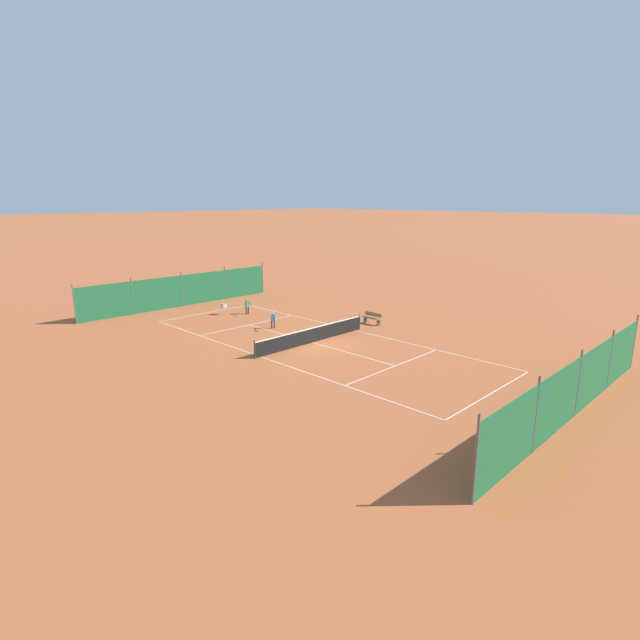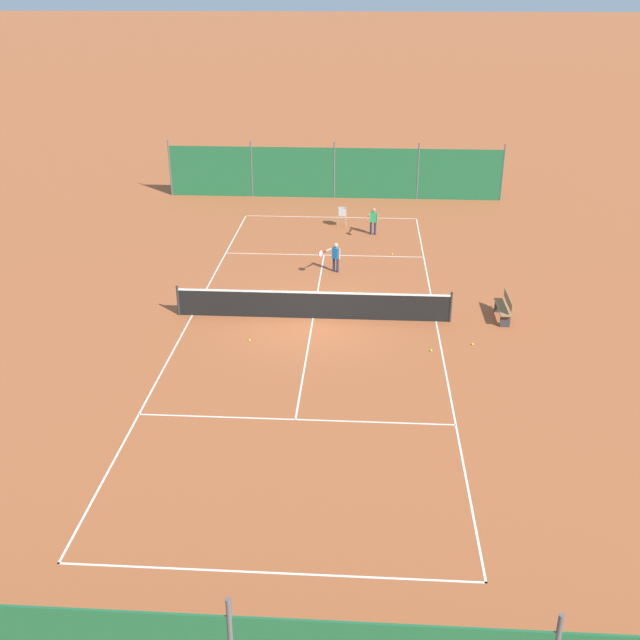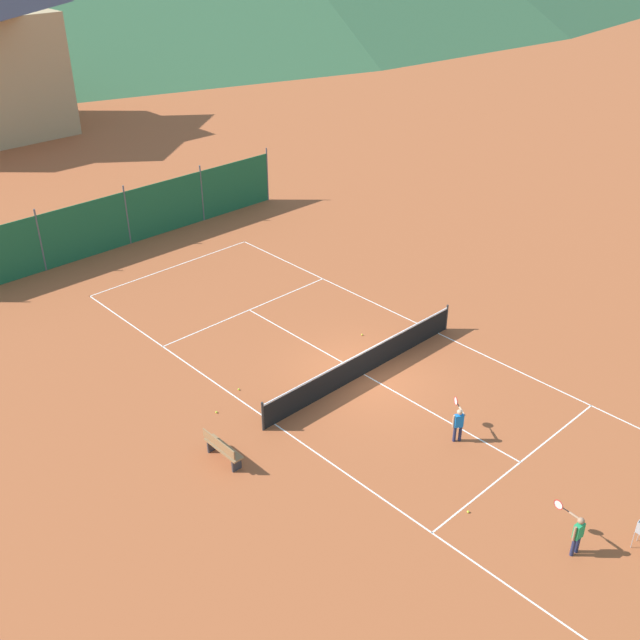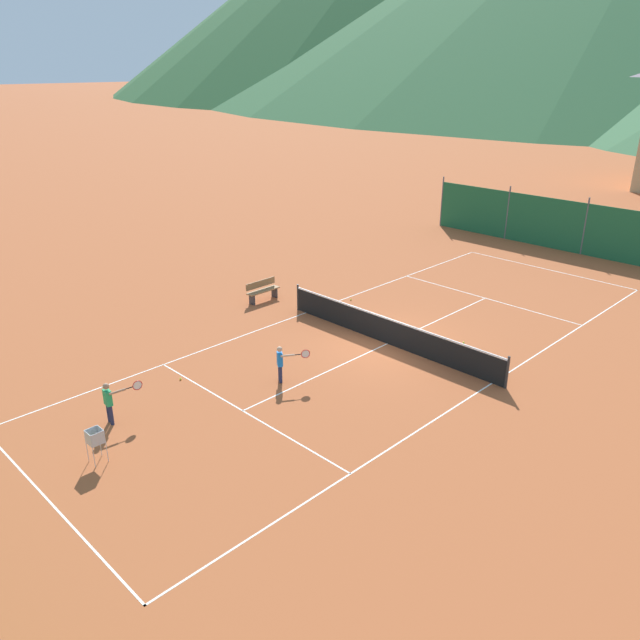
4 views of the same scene
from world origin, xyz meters
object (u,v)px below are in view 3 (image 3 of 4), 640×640
at_px(player_far_baseline, 458,422).
at_px(tennis_ball_alley_left, 216,412).
at_px(player_far_service, 577,532).
at_px(courtside_bench, 222,449).
at_px(tennis_ball_mid_court, 468,512).
at_px(tennis_net, 364,362).
at_px(tennis_ball_service_box, 362,335).
at_px(tennis_ball_by_net_left, 239,389).

relative_size(player_far_baseline, tennis_ball_alley_left, 17.75).
xyz_separation_m(player_far_service, courtside_bench, (-4.34, 8.97, -0.26)).
bearing_deg(courtside_bench, tennis_ball_mid_court, -60.69).
xyz_separation_m(player_far_baseline, tennis_ball_alley_left, (-4.56, 6.17, -0.65)).
distance_m(tennis_ball_mid_court, courtside_bench, 7.23).
bearing_deg(tennis_net, player_far_service, -102.21).
relative_size(tennis_net, player_far_service, 7.55).
bearing_deg(tennis_ball_mid_court, tennis_ball_service_box, 61.12).
bearing_deg(tennis_ball_alley_left, player_far_baseline, -53.50).
xyz_separation_m(tennis_net, courtside_bench, (-6.34, -0.30, -0.05)).
bearing_deg(tennis_ball_mid_court, player_far_baseline, 43.42).
relative_size(tennis_ball_mid_court, tennis_ball_alley_left, 1.00).
xyz_separation_m(tennis_ball_by_net_left, tennis_ball_service_box, (5.64, -0.36, 0.00)).
height_order(tennis_net, courtside_bench, tennis_net).
relative_size(tennis_net, tennis_ball_service_box, 139.09).
height_order(player_far_service, tennis_ball_service_box, player_far_service).
bearing_deg(tennis_ball_alley_left, tennis_ball_service_box, 1.29).
xyz_separation_m(player_far_service, tennis_ball_service_box, (3.88, 11.16, -0.68)).
distance_m(tennis_ball_mid_court, tennis_ball_alley_left, 8.63).
bearing_deg(courtside_bench, player_far_service, -64.19).
xyz_separation_m(player_far_baseline, tennis_ball_mid_court, (-2.28, -2.16, -0.65)).
relative_size(tennis_net, tennis_ball_by_net_left, 139.09).
height_order(tennis_ball_alley_left, courtside_bench, courtside_bench).
bearing_deg(player_far_service, tennis_ball_alley_left, 105.67).
relative_size(player_far_service, courtside_bench, 0.81).
distance_m(player_far_service, tennis_ball_by_net_left, 11.67).
bearing_deg(player_far_service, tennis_ball_by_net_left, 98.71).
bearing_deg(tennis_ball_service_box, tennis_ball_alley_left, -178.71).
height_order(tennis_net, tennis_ball_by_net_left, tennis_net).
xyz_separation_m(player_far_service, tennis_ball_by_net_left, (-1.77, 11.52, -0.68)).
bearing_deg(tennis_ball_mid_court, courtside_bench, 119.31).
height_order(player_far_service, tennis_ball_by_net_left, player_far_service).
height_order(tennis_net, tennis_ball_mid_court, tennis_net).
xyz_separation_m(tennis_ball_alley_left, courtside_bench, (-1.25, -2.03, 0.42)).
bearing_deg(tennis_ball_by_net_left, tennis_ball_mid_court, -83.79).
bearing_deg(courtside_bench, tennis_ball_service_box, 14.91).
bearing_deg(tennis_ball_service_box, player_far_service, -109.16).
distance_m(tennis_net, tennis_ball_by_net_left, 4.41).
xyz_separation_m(player_far_baseline, tennis_ball_service_box, (2.40, 6.32, -0.65)).
relative_size(player_far_baseline, tennis_ball_by_net_left, 17.75).
distance_m(tennis_net, tennis_ball_mid_court, 7.19).
bearing_deg(tennis_net, tennis_ball_by_net_left, 149.23).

